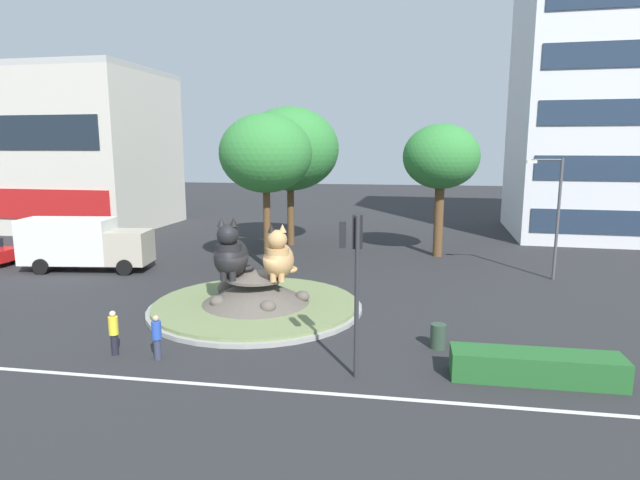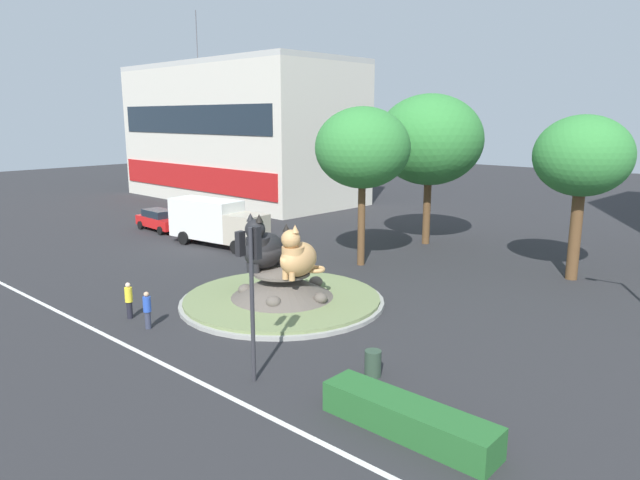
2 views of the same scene
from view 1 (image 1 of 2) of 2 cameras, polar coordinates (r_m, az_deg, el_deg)
The scene contains 16 objects.
ground_plane at distance 23.86m, azimuth -6.96°, elevation -7.47°, with size 160.00×160.00×0.00m, color #28282B.
lane_centreline at distance 17.23m, azimuth -14.24°, elevation -14.83°, with size 112.00×0.20×0.01m, color silver.
roundabout_island at distance 23.71m, azimuth -7.00°, elevation -6.21°, with size 9.49×9.49×1.51m.
cat_statue_black at distance 23.34m, azimuth -9.68°, elevation -1.60°, with size 1.82×2.91×2.71m.
cat_statue_calico at distance 22.89m, azimuth -4.54°, elevation -1.96°, with size 1.68×2.66×2.46m.
traffic_light_mast at distance 16.04m, azimuth 3.77°, elevation -2.18°, with size 0.71×0.58×5.15m.
shophouse_block at distance 55.77m, azimuth -29.68°, elevation 8.53°, with size 26.37×12.95×19.18m.
clipped_hedge_strip at distance 18.00m, azimuth 22.43°, elevation -12.64°, with size 5.15×1.20×0.90m, color #235B28.
broadleaf_tree_behind_island at distance 35.06m, azimuth 13.04°, elevation 8.73°, with size 4.91×4.91×8.65m.
second_tree_near_tower at distance 30.93m, azimuth -5.92°, elevation 9.32°, with size 5.39×5.39×9.10m.
third_tree_left at distance 38.31m, azimuth -3.28°, elevation 9.84°, with size 7.04×7.04×10.02m.
streetlight_arm at distance 30.84m, azimuth 24.16°, elevation 3.00°, with size 1.87×0.24×6.60m.
pedestrian_yellow_shirt at distance 19.82m, azimuth -21.53°, elevation -9.25°, with size 0.32×0.32×1.60m.
pedestrian_blue_shirt at distance 18.92m, azimuth -17.34°, elevation -9.96°, with size 0.32×0.32×1.57m.
delivery_box_truck at distance 33.61m, azimuth -24.39°, elevation -0.28°, with size 7.57×3.14×3.06m.
litter_bin at distance 19.65m, azimuth 12.73°, elevation -10.18°, with size 0.56×0.56×0.90m.
Camera 1 is at (6.50, -21.81, 7.18)m, focal length 29.40 mm.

